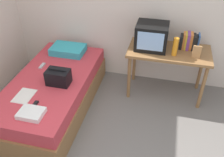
{
  "coord_description": "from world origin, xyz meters",
  "views": [
    {
      "loc": [
        0.54,
        -1.58,
        2.46
      ],
      "look_at": [
        -0.09,
        0.97,
        0.58
      ],
      "focal_mm": 39.48,
      "sensor_mm": 36.0,
      "label": 1
    }
  ],
  "objects_px": {
    "tv": "(152,36)",
    "bed": "(53,93)",
    "remote_silver": "(42,66)",
    "book_row": "(189,41)",
    "picture_frame": "(197,52)",
    "water_bottle": "(175,47)",
    "remote_dark": "(34,105)",
    "desk": "(168,56)",
    "pillow": "(68,50)",
    "magazine": "(24,96)",
    "folded_towel": "(31,113)",
    "handbag": "(58,77)"
  },
  "relations": [
    {
      "from": "picture_frame",
      "to": "remote_silver",
      "type": "xyz_separation_m",
      "value": [
        -2.13,
        -0.35,
        -0.32
      ]
    },
    {
      "from": "desk",
      "to": "handbag",
      "type": "height_order",
      "value": "desk"
    },
    {
      "from": "water_bottle",
      "to": "remote_dark",
      "type": "height_order",
      "value": "water_bottle"
    },
    {
      "from": "handbag",
      "to": "remote_dark",
      "type": "xyz_separation_m",
      "value": [
        -0.1,
        -0.49,
        -0.09
      ]
    },
    {
      "from": "tv",
      "to": "remote_silver",
      "type": "relative_size",
      "value": 3.06
    },
    {
      "from": "desk",
      "to": "book_row",
      "type": "height_order",
      "value": "book_row"
    },
    {
      "from": "pillow",
      "to": "folded_towel",
      "type": "xyz_separation_m",
      "value": [
        0.13,
        -1.43,
        -0.03
      ]
    },
    {
      "from": "pillow",
      "to": "handbag",
      "type": "bearing_deg",
      "value": -76.56
    },
    {
      "from": "picture_frame",
      "to": "remote_dark",
      "type": "distance_m",
      "value": 2.18
    },
    {
      "from": "remote_dark",
      "to": "tv",
      "type": "bearing_deg",
      "value": 47.29
    },
    {
      "from": "pillow",
      "to": "magazine",
      "type": "height_order",
      "value": "pillow"
    },
    {
      "from": "tv",
      "to": "water_bottle",
      "type": "relative_size",
      "value": 1.73
    },
    {
      "from": "bed",
      "to": "picture_frame",
      "type": "distance_m",
      "value": 2.06
    },
    {
      "from": "picture_frame",
      "to": "pillow",
      "type": "bearing_deg",
      "value": 176.33
    },
    {
      "from": "remote_silver",
      "to": "book_row",
      "type": "bearing_deg",
      "value": 16.24
    },
    {
      "from": "folded_towel",
      "to": "magazine",
      "type": "bearing_deg",
      "value": 131.95
    },
    {
      "from": "book_row",
      "to": "picture_frame",
      "type": "xyz_separation_m",
      "value": [
        0.1,
        -0.24,
        -0.02
      ]
    },
    {
      "from": "magazine",
      "to": "book_row",
      "type": "bearing_deg",
      "value": 33.27
    },
    {
      "from": "water_bottle",
      "to": "handbag",
      "type": "relative_size",
      "value": 0.85
    },
    {
      "from": "tv",
      "to": "remote_silver",
      "type": "distance_m",
      "value": 1.64
    },
    {
      "from": "desk",
      "to": "pillow",
      "type": "xyz_separation_m",
      "value": [
        -1.55,
        -0.0,
        -0.1
      ]
    },
    {
      "from": "picture_frame",
      "to": "tv",
      "type": "bearing_deg",
      "value": 167.67
    },
    {
      "from": "tv",
      "to": "magazine",
      "type": "relative_size",
      "value": 1.52
    },
    {
      "from": "handbag",
      "to": "water_bottle",
      "type": "bearing_deg",
      "value": 25.34
    },
    {
      "from": "bed",
      "to": "folded_towel",
      "type": "bearing_deg",
      "value": -81.49
    },
    {
      "from": "picture_frame",
      "to": "magazine",
      "type": "relative_size",
      "value": 0.6
    },
    {
      "from": "picture_frame",
      "to": "folded_towel",
      "type": "distance_m",
      "value": 2.22
    },
    {
      "from": "tv",
      "to": "bed",
      "type": "bearing_deg",
      "value": -150.12
    },
    {
      "from": "pillow",
      "to": "picture_frame",
      "type": "bearing_deg",
      "value": -3.67
    },
    {
      "from": "pillow",
      "to": "remote_silver",
      "type": "relative_size",
      "value": 3.59
    },
    {
      "from": "bed",
      "to": "picture_frame",
      "type": "height_order",
      "value": "picture_frame"
    },
    {
      "from": "magazine",
      "to": "remote_silver",
      "type": "relative_size",
      "value": 2.01
    },
    {
      "from": "tv",
      "to": "handbag",
      "type": "relative_size",
      "value": 1.47
    },
    {
      "from": "book_row",
      "to": "picture_frame",
      "type": "distance_m",
      "value": 0.26
    },
    {
      "from": "pillow",
      "to": "handbag",
      "type": "relative_size",
      "value": 1.72
    },
    {
      "from": "book_row",
      "to": "water_bottle",
      "type": "bearing_deg",
      "value": -128.2
    },
    {
      "from": "bed",
      "to": "tv",
      "type": "xyz_separation_m",
      "value": [
        1.26,
        0.72,
        0.69
      ]
    },
    {
      "from": "desk",
      "to": "tv",
      "type": "relative_size",
      "value": 2.64
    },
    {
      "from": "handbag",
      "to": "bed",
      "type": "bearing_deg",
      "value": 152.64
    },
    {
      "from": "tv",
      "to": "pillow",
      "type": "bearing_deg",
      "value": -179.42
    },
    {
      "from": "picture_frame",
      "to": "remote_silver",
      "type": "distance_m",
      "value": 2.18
    },
    {
      "from": "book_row",
      "to": "remote_silver",
      "type": "height_order",
      "value": "book_row"
    },
    {
      "from": "bed",
      "to": "tv",
      "type": "bearing_deg",
      "value": 29.88
    },
    {
      "from": "picture_frame",
      "to": "remote_silver",
      "type": "bearing_deg",
      "value": -170.65
    },
    {
      "from": "bed",
      "to": "folded_towel",
      "type": "height_order",
      "value": "folded_towel"
    },
    {
      "from": "desk",
      "to": "book_row",
      "type": "distance_m",
      "value": 0.35
    },
    {
      "from": "book_row",
      "to": "remote_silver",
      "type": "distance_m",
      "value": 2.14
    },
    {
      "from": "handbag",
      "to": "remote_dark",
      "type": "bearing_deg",
      "value": -101.99
    },
    {
      "from": "bed",
      "to": "handbag",
      "type": "relative_size",
      "value": 6.67
    },
    {
      "from": "water_bottle",
      "to": "magazine",
      "type": "bearing_deg",
      "value": -149.47
    }
  ]
}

